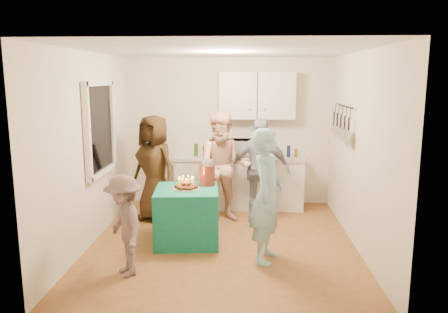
{
  "coord_description": "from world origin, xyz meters",
  "views": [
    {
      "loc": [
        0.29,
        -5.75,
        2.26
      ],
      "look_at": [
        0.0,
        0.35,
        1.15
      ],
      "focal_mm": 35.0,
      "sensor_mm": 36.0,
      "label": 1
    }
  ],
  "objects_px": {
    "punch_jar": "(207,173)",
    "man_birthday": "(267,196)",
    "child_near_left": "(124,226)",
    "microwave": "(245,148)",
    "woman_back_center": "(224,167)",
    "counter": "(239,183)",
    "woman_back_right": "(259,170)",
    "party_table": "(187,215)",
    "woman_back_left": "(154,168)"
  },
  "relations": [
    {
      "from": "counter",
      "to": "woman_back_right",
      "type": "xyz_separation_m",
      "value": [
        0.32,
        -0.68,
        0.39
      ]
    },
    {
      "from": "counter",
      "to": "microwave",
      "type": "xyz_separation_m",
      "value": [
        0.1,
        0.0,
        0.63
      ]
    },
    {
      "from": "microwave",
      "to": "woman_back_right",
      "type": "height_order",
      "value": "woman_back_right"
    },
    {
      "from": "woman_back_left",
      "to": "punch_jar",
      "type": "bearing_deg",
      "value": -6.12
    },
    {
      "from": "punch_jar",
      "to": "child_near_left",
      "type": "bearing_deg",
      "value": -123.69
    },
    {
      "from": "man_birthday",
      "to": "microwave",
      "type": "bearing_deg",
      "value": 22.62
    },
    {
      "from": "punch_jar",
      "to": "man_birthday",
      "type": "relative_size",
      "value": 0.2
    },
    {
      "from": "woman_back_right",
      "to": "child_near_left",
      "type": "bearing_deg",
      "value": -127.9
    },
    {
      "from": "party_table",
      "to": "punch_jar",
      "type": "bearing_deg",
      "value": 39.53
    },
    {
      "from": "counter",
      "to": "child_near_left",
      "type": "xyz_separation_m",
      "value": [
        -1.28,
        -2.75,
        0.16
      ]
    },
    {
      "from": "punch_jar",
      "to": "man_birthday",
      "type": "xyz_separation_m",
      "value": [
        0.8,
        -0.79,
        -0.1
      ]
    },
    {
      "from": "party_table",
      "to": "man_birthday",
      "type": "height_order",
      "value": "man_birthday"
    },
    {
      "from": "woman_back_left",
      "to": "child_near_left",
      "type": "bearing_deg",
      "value": -55.6
    },
    {
      "from": "punch_jar",
      "to": "counter",
      "type": "bearing_deg",
      "value": 73.81
    },
    {
      "from": "microwave",
      "to": "child_near_left",
      "type": "distance_m",
      "value": 3.11
    },
    {
      "from": "party_table",
      "to": "woman_back_right",
      "type": "height_order",
      "value": "woman_back_right"
    },
    {
      "from": "punch_jar",
      "to": "man_birthday",
      "type": "height_order",
      "value": "man_birthday"
    },
    {
      "from": "man_birthday",
      "to": "woman_back_right",
      "type": "height_order",
      "value": "man_birthday"
    },
    {
      "from": "woman_back_center",
      "to": "woman_back_right",
      "type": "bearing_deg",
      "value": 6.4
    },
    {
      "from": "microwave",
      "to": "party_table",
      "type": "distance_m",
      "value": 1.99
    },
    {
      "from": "microwave",
      "to": "woman_back_center",
      "type": "xyz_separation_m",
      "value": [
        -0.33,
        -0.77,
        -0.19
      ]
    },
    {
      "from": "punch_jar",
      "to": "woman_back_right",
      "type": "distance_m",
      "value": 1.1
    },
    {
      "from": "party_table",
      "to": "microwave",
      "type": "bearing_deg",
      "value": 64.96
    },
    {
      "from": "man_birthday",
      "to": "woman_back_center",
      "type": "xyz_separation_m",
      "value": [
        -0.61,
        1.5,
        0.04
      ]
    },
    {
      "from": "counter",
      "to": "party_table",
      "type": "xyz_separation_m",
      "value": [
        -0.7,
        -1.7,
        -0.05
      ]
    },
    {
      "from": "woman_back_right",
      "to": "microwave",
      "type": "bearing_deg",
      "value": 108.27
    },
    {
      "from": "counter",
      "to": "child_near_left",
      "type": "bearing_deg",
      "value": -114.9
    },
    {
      "from": "microwave",
      "to": "child_near_left",
      "type": "relative_size",
      "value": 0.45
    },
    {
      "from": "microwave",
      "to": "counter",
      "type": "bearing_deg",
      "value": -179.25
    },
    {
      "from": "child_near_left",
      "to": "woman_back_right",
      "type": "bearing_deg",
      "value": 111.81
    },
    {
      "from": "punch_jar",
      "to": "child_near_left",
      "type": "xyz_separation_m",
      "value": [
        -0.85,
        -1.27,
        -0.34
      ]
    },
    {
      "from": "woman_back_right",
      "to": "child_near_left",
      "type": "xyz_separation_m",
      "value": [
        -1.6,
        -2.07,
        -0.23
      ]
    },
    {
      "from": "man_birthday",
      "to": "counter",
      "type": "bearing_deg",
      "value": 25.05
    },
    {
      "from": "microwave",
      "to": "punch_jar",
      "type": "bearing_deg",
      "value": -108.88
    },
    {
      "from": "counter",
      "to": "woman_back_left",
      "type": "distance_m",
      "value": 1.58
    },
    {
      "from": "party_table",
      "to": "woman_back_right",
      "type": "distance_m",
      "value": 1.51
    },
    {
      "from": "counter",
      "to": "party_table",
      "type": "bearing_deg",
      "value": -112.27
    },
    {
      "from": "microwave",
      "to": "child_near_left",
      "type": "xyz_separation_m",
      "value": [
        -1.37,
        -2.75,
        -0.46
      ]
    },
    {
      "from": "microwave",
      "to": "party_table",
      "type": "height_order",
      "value": "microwave"
    },
    {
      "from": "microwave",
      "to": "woman_back_center",
      "type": "bearing_deg",
      "value": -112.69
    },
    {
      "from": "man_birthday",
      "to": "child_near_left",
      "type": "relative_size",
      "value": 1.41
    },
    {
      "from": "counter",
      "to": "microwave",
      "type": "distance_m",
      "value": 0.63
    },
    {
      "from": "microwave",
      "to": "party_table",
      "type": "relative_size",
      "value": 0.62
    },
    {
      "from": "woman_back_center",
      "to": "child_near_left",
      "type": "bearing_deg",
      "value": -120.01
    },
    {
      "from": "child_near_left",
      "to": "microwave",
      "type": "bearing_deg",
      "value": 122.98
    },
    {
      "from": "microwave",
      "to": "man_birthday",
      "type": "height_order",
      "value": "man_birthday"
    },
    {
      "from": "woman_back_right",
      "to": "man_birthday",
      "type": "bearing_deg",
      "value": -88.34
    },
    {
      "from": "microwave",
      "to": "man_birthday",
      "type": "relative_size",
      "value": 0.32
    },
    {
      "from": "woman_back_right",
      "to": "party_table",
      "type": "bearing_deg",
      "value": -135.22
    },
    {
      "from": "party_table",
      "to": "child_near_left",
      "type": "xyz_separation_m",
      "value": [
        -0.58,
        -1.05,
        0.21
      ]
    }
  ]
}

